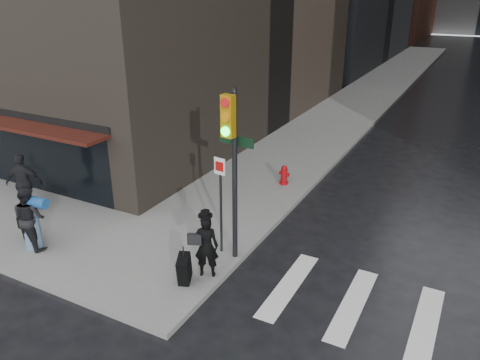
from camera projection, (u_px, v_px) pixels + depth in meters
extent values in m
plane|color=black|center=(150.00, 268.00, 12.25)|extent=(140.00, 140.00, 0.00)
cube|color=slate|center=(380.00, 85.00, 34.25)|extent=(4.00, 50.00, 0.15)
cube|color=silver|center=(289.00, 285.00, 11.56)|extent=(0.50, 3.00, 0.01)
cube|color=silver|center=(353.00, 304.00, 10.86)|extent=(0.50, 3.00, 0.01)
cube|color=silver|center=(425.00, 326.00, 10.17)|extent=(0.50, 3.00, 0.01)
cube|color=black|center=(25.00, 153.00, 16.41)|extent=(8.00, 0.12, 2.60)
cube|color=#3B130D|center=(5.00, 122.00, 15.52)|extent=(8.40, 1.10, 0.12)
cube|color=black|center=(15.00, 114.00, 15.81)|extent=(8.40, 0.08, 0.22)
imported|color=black|center=(206.00, 246.00, 11.41)|extent=(0.70, 0.60, 1.64)
cylinder|color=black|center=(205.00, 216.00, 11.08)|extent=(0.35, 0.35, 0.04)
cylinder|color=black|center=(205.00, 213.00, 11.06)|extent=(0.22, 0.22, 0.13)
cube|color=black|center=(195.00, 239.00, 11.29)|extent=(0.36, 0.24, 0.28)
cube|color=black|center=(184.00, 269.00, 11.26)|extent=(0.50, 0.69, 0.83)
cylinder|color=black|center=(183.00, 254.00, 11.09)|extent=(0.03, 0.03, 0.38)
imported|color=black|center=(29.00, 218.00, 12.61)|extent=(0.92, 0.73, 1.81)
cube|color=black|center=(28.00, 223.00, 13.10)|extent=(0.56, 0.32, 0.34)
cylinder|color=#1B4E96|center=(38.00, 202.00, 12.38)|extent=(0.57, 0.35, 0.29)
imported|color=black|center=(24.00, 183.00, 14.68)|extent=(1.22, 0.94, 1.93)
cylinder|color=black|center=(235.00, 178.00, 11.66)|extent=(0.14, 0.14, 4.52)
cube|color=#BD850C|center=(228.00, 116.00, 10.85)|extent=(0.34, 0.24, 1.02)
cylinder|color=red|center=(225.00, 103.00, 10.63)|extent=(0.23, 0.08, 0.23)
cylinder|color=orange|center=(225.00, 117.00, 10.76)|extent=(0.23, 0.08, 0.23)
cylinder|color=#19E533|center=(225.00, 131.00, 10.89)|extent=(0.23, 0.08, 0.23)
cylinder|color=black|center=(221.00, 206.00, 12.25)|extent=(0.07, 0.07, 2.71)
cube|color=white|center=(220.00, 166.00, 11.79)|extent=(0.34, 0.06, 0.45)
cube|color=black|center=(236.00, 141.00, 11.36)|extent=(1.01, 0.16, 0.25)
cylinder|color=#9B090E|center=(284.00, 183.00, 17.06)|extent=(0.32, 0.32, 0.10)
cylinder|color=#9B090E|center=(284.00, 176.00, 16.97)|extent=(0.24, 0.24, 0.59)
sphere|color=#9B090E|center=(284.00, 168.00, 16.85)|extent=(0.22, 0.22, 0.22)
cylinder|color=#9B090E|center=(284.00, 174.00, 16.93)|extent=(0.41, 0.20, 0.14)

